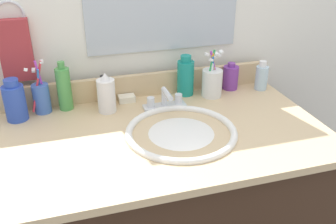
% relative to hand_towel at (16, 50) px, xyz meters
% --- Properties ---
extents(countertop, '(1.09, 0.63, 0.03)m').
position_rel_hand_towel_xyz_m(countertop, '(0.45, -0.33, -0.23)').
color(countertop, '#D1B284').
rests_on(countertop, vanity_cabinet).
extents(backsplash, '(1.09, 0.02, 0.09)m').
position_rel_hand_towel_xyz_m(backsplash, '(0.45, -0.02, -0.17)').
color(backsplash, '#D1B284').
rests_on(backsplash, countertop).
extents(back_wall, '(2.19, 0.04, 1.30)m').
position_rel_hand_towel_xyz_m(back_wall, '(0.45, 0.04, -0.44)').
color(back_wall, white).
rests_on(back_wall, ground_plane).
extents(towel_ring, '(0.10, 0.01, 0.10)m').
position_rel_hand_towel_xyz_m(towel_ring, '(0.00, 0.02, 0.12)').
color(towel_ring, silver).
extents(hand_towel, '(0.11, 0.04, 0.22)m').
position_rel_hand_towel_xyz_m(hand_towel, '(0.00, 0.00, 0.00)').
color(hand_towel, '#A53338').
extents(sink_basin, '(0.37, 0.37, 0.11)m').
position_rel_hand_towel_xyz_m(sink_basin, '(0.50, -0.36, -0.25)').
color(sink_basin, white).
rests_on(sink_basin, countertop).
extents(faucet, '(0.16, 0.10, 0.08)m').
position_rel_hand_towel_xyz_m(faucet, '(0.50, -0.16, -0.19)').
color(faucet, silver).
rests_on(faucet, countertop).
extents(bottle_shampoo_blue, '(0.07, 0.07, 0.15)m').
position_rel_hand_towel_xyz_m(bottle_shampoo_blue, '(-0.02, -0.10, -0.15)').
color(bottle_shampoo_blue, '#2D4CB2').
rests_on(bottle_shampoo_blue, countertop).
extents(bottle_mouthwash_teal, '(0.07, 0.07, 0.16)m').
position_rel_hand_towel_xyz_m(bottle_mouthwash_teal, '(0.61, -0.06, -0.15)').
color(bottle_mouthwash_teal, teal).
rests_on(bottle_mouthwash_teal, countertop).
extents(bottle_lotion_white, '(0.07, 0.07, 0.15)m').
position_rel_hand_towel_xyz_m(bottle_lotion_white, '(0.29, -0.13, -0.15)').
color(bottle_lotion_white, white).
rests_on(bottle_lotion_white, countertop).
extents(bottle_oil_amber, '(0.04, 0.04, 0.11)m').
position_rel_hand_towel_xyz_m(bottle_oil_amber, '(0.29, -0.05, -0.17)').
color(bottle_oil_amber, gold).
rests_on(bottle_oil_amber, countertop).
extents(bottle_cream_purple, '(0.06, 0.06, 0.11)m').
position_rel_hand_towel_xyz_m(bottle_cream_purple, '(0.81, -0.06, -0.17)').
color(bottle_cream_purple, '#7A3899').
rests_on(bottle_cream_purple, countertop).
extents(bottle_gel_clear, '(0.05, 0.05, 0.12)m').
position_rel_hand_towel_xyz_m(bottle_gel_clear, '(0.93, -0.10, -0.17)').
color(bottle_gel_clear, silver).
rests_on(bottle_gel_clear, countertop).
extents(bottle_toner_green, '(0.05, 0.05, 0.18)m').
position_rel_hand_towel_xyz_m(bottle_toner_green, '(0.15, -0.06, -0.14)').
color(bottle_toner_green, '#4C9E4C').
rests_on(bottle_toner_green, countertop).
extents(cup_white_ceramic, '(0.09, 0.09, 0.19)m').
position_rel_hand_towel_xyz_m(cup_white_ceramic, '(0.71, -0.11, -0.16)').
color(cup_white_ceramic, white).
rests_on(cup_white_ceramic, countertop).
extents(cup_blue_plastic, '(0.07, 0.07, 0.20)m').
position_rel_hand_towel_xyz_m(cup_blue_plastic, '(0.06, -0.06, -0.16)').
color(cup_blue_plastic, '#3F66B7').
rests_on(cup_blue_plastic, countertop).
extents(soap_bar, '(0.06, 0.04, 0.02)m').
position_rel_hand_towel_xyz_m(soap_bar, '(0.37, -0.06, -0.21)').
color(soap_bar, white).
rests_on(soap_bar, countertop).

